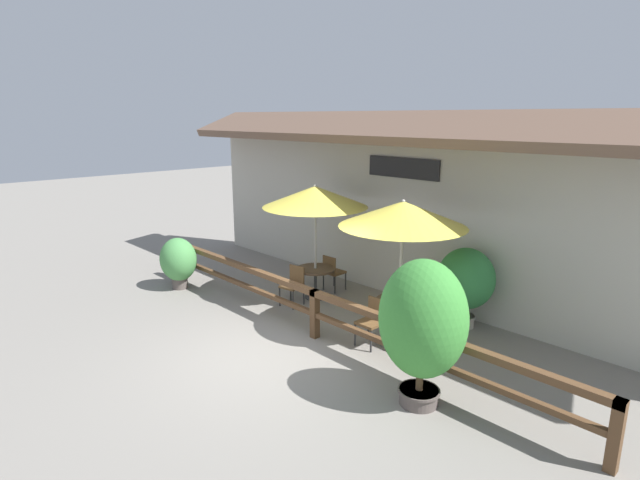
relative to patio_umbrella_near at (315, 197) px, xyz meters
name	(u,v)px	position (x,y,z in m)	size (l,w,h in m)	color
ground_plane	(272,355)	(1.56, -2.53, -2.37)	(60.00, 60.00, 0.00)	gray
building_facade	(415,206)	(1.56, 1.57, -0.21)	(14.28, 1.49, 4.23)	#BCB7A8
patio_railing	(315,303)	(1.56, -1.48, -1.68)	(10.40, 0.14, 0.95)	brown
patio_umbrella_near	(315,197)	(0.00, 0.00, 0.00)	(2.36, 2.36, 2.64)	#B7B2A8
dining_table_near	(315,274)	(0.00, 0.00, -1.80)	(0.89, 0.89, 0.72)	#4C3826
chair_near_streetside	(293,283)	(-0.02, -0.64, -1.88)	(0.49, 0.49, 0.87)	brown
chair_near_wallside	(333,271)	(-0.07, 0.64, -1.88)	(0.43, 0.43, 0.87)	brown
patio_umbrella_middle	(403,214)	(2.59, -0.24, 0.00)	(2.36, 2.36, 2.64)	#B7B2A8
dining_table_middle	(399,307)	(2.59, -0.24, -1.80)	(0.89, 0.89, 0.72)	#4C3826
chair_middle_streetside	(372,319)	(2.51, -0.93, -1.88)	(0.43, 0.43, 0.87)	brown
chair_middle_wallside	(418,301)	(2.54, 0.45, -1.88)	(0.44, 0.44, 0.87)	brown
potted_plant_entrance_palm	(178,261)	(-2.79, -1.94, -1.67)	(0.95, 0.85, 1.26)	#564C47
potted_plant_broad_leaf	(423,322)	(4.26, -1.93, -1.08)	(1.30, 1.17, 2.20)	#564C47
potted_plant_small_flowering	(466,280)	(3.24, 1.02, -1.40)	(1.14, 1.03, 1.62)	#B7AD99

